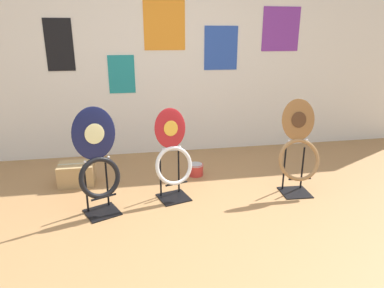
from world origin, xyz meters
name	(u,v)px	position (x,y,z in m)	size (l,w,h in m)	color
ground_plane	(200,264)	(0.00, 0.00, 0.00)	(14.00, 14.00, 0.00)	#A37547
wall_back	(161,54)	(0.00, 2.50, 1.30)	(8.00, 0.07, 2.60)	silver
toilet_seat_display_navy_moon	(98,164)	(-0.73, 0.88, 0.47)	(0.40, 0.37, 0.97)	black
toilet_seat_display_crimson_swirl	(173,156)	(-0.05, 1.06, 0.44)	(0.40, 0.34, 0.89)	black
toilet_seat_display_woodgrain	(298,151)	(1.19, 0.95, 0.45)	(0.43, 0.30, 0.95)	black
paint_can	(196,169)	(0.28, 1.58, 0.07)	(0.18, 0.18, 0.14)	red
storage_box	(77,174)	(-1.03, 1.58, 0.12)	(0.37, 0.28, 0.23)	tan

